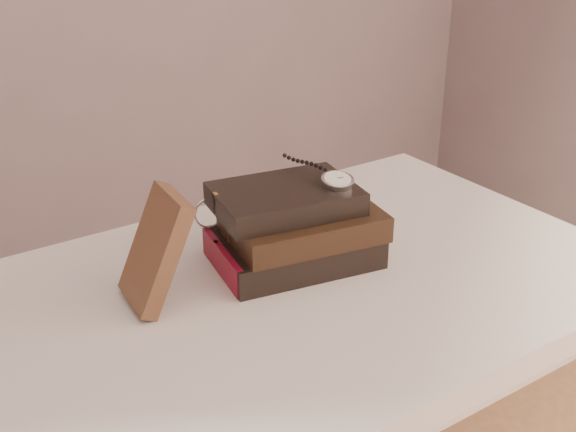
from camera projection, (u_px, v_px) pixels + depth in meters
table at (282, 340)px, 1.07m from camera, size 1.00×0.60×0.75m
book_stack at (295, 228)px, 1.08m from camera, size 0.25×0.20×0.12m
journal at (156, 250)px, 0.96m from camera, size 0.09×0.10×0.15m
pocket_watch at (334, 179)px, 1.06m from camera, size 0.06×0.15×0.02m
eyeglasses at (223, 209)px, 1.10m from camera, size 0.11×0.13×0.05m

